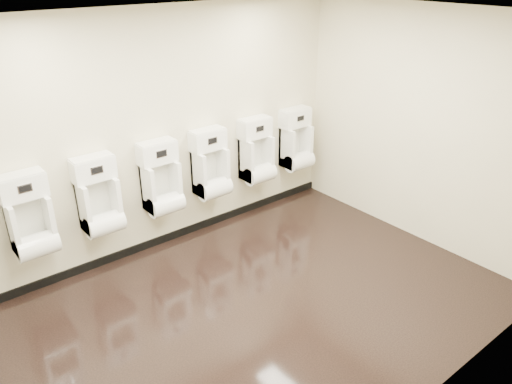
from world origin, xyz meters
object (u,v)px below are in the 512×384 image
Objects in this scene: urinal_0 at (31,222)px; urinal_5 at (296,144)px; urinal_1 at (99,201)px; urinal_3 at (211,169)px; urinal_2 at (162,183)px; urinal_4 at (257,155)px.

urinal_5 is at bearing 0.00° from urinal_0.
urinal_1 and urinal_5 have the same top height.
urinal_3 is (2.15, 0.00, 0.00)m from urinal_0.
urinal_0 is at bearing 180.00° from urinal_1.
urinal_2 is (0.75, 0.00, 0.00)m from urinal_1.
urinal_2 is at bearing 180.00° from urinal_3.
urinal_2 is at bearing 180.00° from urinal_5.
urinal_3 is (1.44, 0.00, 0.00)m from urinal_1.
urinal_4 is (2.17, 0.00, 0.00)m from urinal_1.
urinal_1 is at bearing 180.00° from urinal_3.
urinal_5 is at bearing 0.00° from urinal_1.
urinal_3 is at bearing 0.00° from urinal_0.
urinal_1 is 1.44m from urinal_3.
urinal_1 is 1.00× the size of urinal_5.
urinal_1 is 2.89m from urinal_5.
urinal_3 is 1.00× the size of urinal_4.
urinal_1 is 2.17m from urinal_4.
urinal_3 is at bearing 0.00° from urinal_1.
urinal_2 is (1.46, 0.00, 0.00)m from urinal_0.
urinal_0 is at bearing 180.00° from urinal_3.
urinal_4 and urinal_5 have the same top height.
urinal_0 is 2.15m from urinal_3.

